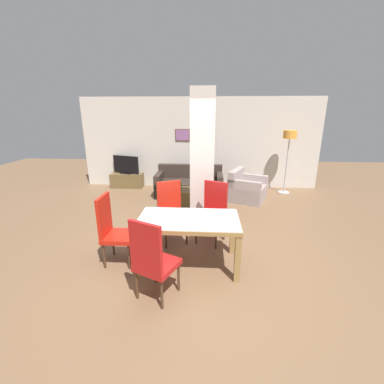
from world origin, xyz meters
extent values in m
plane|color=brown|center=(0.00, 0.00, 0.00)|extent=(18.00, 18.00, 0.00)
cube|color=beige|center=(0.00, 4.44, 1.35)|extent=(7.20, 0.06, 2.70)
cube|color=brown|center=(-0.51, 4.39, 1.60)|extent=(0.44, 0.02, 0.36)
cube|color=#8C598C|center=(-0.51, 4.38, 1.60)|extent=(0.40, 0.01, 0.32)
cube|color=beige|center=(0.16, 1.47, 1.35)|extent=(0.46, 0.39, 2.70)
cube|color=olive|center=(0.00, -0.40, 0.73)|extent=(1.50, 0.06, 0.06)
cube|color=olive|center=(0.00, 0.40, 0.73)|extent=(1.50, 0.06, 0.06)
cube|color=olive|center=(-0.72, 0.00, 0.73)|extent=(0.06, 0.74, 0.06)
cube|color=olive|center=(0.72, 0.00, 0.73)|extent=(0.06, 0.74, 0.06)
cube|color=silver|center=(0.00, 0.00, 0.76)|extent=(1.48, 0.84, 0.01)
cube|color=olive|center=(-0.70, -0.38, 0.35)|extent=(0.08, 0.08, 0.70)
cube|color=olive|center=(0.70, -0.38, 0.35)|extent=(0.08, 0.08, 0.70)
cube|color=olive|center=(-0.70, 0.38, 0.35)|extent=(0.08, 0.08, 0.70)
cube|color=olive|center=(0.70, 0.38, 0.35)|extent=(0.08, 0.08, 0.70)
cube|color=red|center=(-0.34, -0.72, 0.44)|extent=(0.61, 0.61, 0.07)
cube|color=red|center=(-0.42, -0.91, 0.78)|extent=(0.42, 0.23, 0.62)
cylinder|color=#462E1D|center=(-0.43, -0.47, 0.20)|extent=(0.04, 0.04, 0.40)
cylinder|color=#462E1D|center=(-0.08, -0.63, 0.20)|extent=(0.04, 0.04, 0.40)
cylinder|color=#462E1D|center=(-0.59, -0.81, 0.20)|extent=(0.04, 0.04, 0.40)
cylinder|color=#462E1D|center=(-0.24, -0.97, 0.20)|extent=(0.04, 0.04, 0.40)
cube|color=red|center=(-1.07, 0.00, 0.44)|extent=(0.46, 0.46, 0.07)
cube|color=red|center=(-1.27, 0.00, 0.78)|extent=(0.05, 0.44, 0.62)
cylinder|color=#462E1D|center=(-0.88, 0.19, 0.20)|extent=(0.04, 0.04, 0.40)
cylinder|color=#462E1D|center=(-0.88, -0.19, 0.20)|extent=(0.04, 0.04, 0.40)
cylinder|color=#462E1D|center=(-1.26, 0.19, 0.20)|extent=(0.04, 0.04, 0.40)
cylinder|color=#462E1D|center=(-1.26, -0.19, 0.20)|extent=(0.04, 0.04, 0.40)
cube|color=#B41716|center=(0.34, 0.74, 0.44)|extent=(0.61, 0.61, 0.07)
cube|color=#B41716|center=(0.42, 0.93, 0.78)|extent=(0.42, 0.23, 0.62)
cylinder|color=#462E1D|center=(0.43, 0.49, 0.20)|extent=(0.04, 0.04, 0.40)
cylinder|color=#462E1D|center=(0.08, 0.64, 0.20)|extent=(0.04, 0.04, 0.40)
cylinder|color=#462E1D|center=(0.59, 0.83, 0.20)|extent=(0.04, 0.04, 0.40)
cylinder|color=#462E1D|center=(0.24, 0.99, 0.20)|extent=(0.04, 0.04, 0.40)
cube|color=red|center=(-0.34, 0.71, 0.44)|extent=(0.61, 0.61, 0.07)
cube|color=red|center=(-0.42, 0.89, 0.78)|extent=(0.42, 0.23, 0.62)
cylinder|color=#462E1D|center=(-0.08, 0.62, 0.20)|extent=(0.04, 0.04, 0.40)
cylinder|color=#462E1D|center=(-0.43, 0.45, 0.20)|extent=(0.04, 0.04, 0.40)
cylinder|color=#462E1D|center=(-0.25, 0.96, 0.20)|extent=(0.04, 0.04, 0.40)
cylinder|color=#462E1D|center=(-0.59, 0.80, 0.20)|extent=(0.04, 0.04, 0.40)
cube|color=#332822|center=(-0.25, 3.46, 0.21)|extent=(1.85, 0.91, 0.42)
cube|color=#332822|center=(-0.25, 3.82, 0.62)|extent=(1.85, 0.18, 0.40)
cube|color=#332822|center=(0.60, 3.46, 0.32)|extent=(0.16, 0.91, 0.64)
cube|color=#332822|center=(-1.09, 3.46, 0.32)|extent=(0.16, 0.91, 0.64)
cube|color=#A49391|center=(1.35, 3.15, 0.20)|extent=(1.15, 1.18, 0.40)
cube|color=#A49391|center=(1.04, 3.28, 0.60)|extent=(0.53, 0.92, 0.40)
cube|color=#A49391|center=(1.50, 3.50, 0.31)|extent=(0.84, 0.47, 0.62)
cube|color=#A49391|center=(1.19, 2.79, 0.31)|extent=(0.84, 0.47, 0.62)
cube|color=brown|center=(-0.32, 2.52, 0.43)|extent=(0.56, 0.57, 0.04)
cube|color=brown|center=(-0.32, 2.52, 0.20)|extent=(0.48, 0.49, 0.41)
cylinder|color=#194C23|center=(-0.39, 2.41, 0.55)|extent=(0.07, 0.07, 0.21)
cylinder|color=#194C23|center=(-0.39, 2.41, 0.69)|extent=(0.03, 0.03, 0.07)
cylinder|color=#B7B7BC|center=(-0.39, 2.41, 0.74)|extent=(0.03, 0.03, 0.01)
cube|color=brown|center=(-2.25, 4.16, 0.22)|extent=(0.98, 0.40, 0.44)
cube|color=black|center=(-2.25, 4.16, 0.45)|extent=(0.40, 0.30, 0.03)
cube|color=black|center=(-2.25, 4.16, 0.73)|extent=(0.85, 0.33, 0.52)
cylinder|color=#B7B7BC|center=(2.51, 3.88, 0.01)|extent=(0.33, 0.33, 0.02)
cylinder|color=#B7B7BC|center=(2.51, 3.88, 0.79)|extent=(0.04, 0.04, 1.55)
cylinder|color=#F29E38|center=(2.51, 3.88, 1.68)|extent=(0.36, 0.36, 0.22)
camera|label=1|loc=(0.27, -3.48, 2.26)|focal=24.00mm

